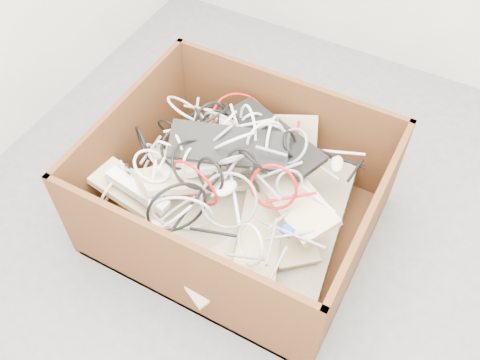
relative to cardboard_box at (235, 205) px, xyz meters
The scene contains 9 objects.
ground 0.30m from the cardboard_box, 11.77° to the right, with size 3.00×3.00×0.00m, color #515154.
room_shell 1.14m from the cardboard_box, 11.77° to the right, with size 3.04×3.04×2.50m.
cardboard_box is the anchor object (origin of this frame).
keyboard_pile 0.15m from the cardboard_box, ahead, with size 1.02×0.94×0.35m.
mice_scatter 0.23m from the cardboard_box, 167.64° to the right, with size 0.80×0.69×0.17m.
power_strip_left 0.31m from the cardboard_box, 156.67° to the right, with size 0.33×0.06×0.04m, color white.
power_strip_right 0.44m from the cardboard_box, 141.28° to the right, with size 0.28×0.06×0.04m, color white.
vga_plug 0.39m from the cardboard_box, 24.47° to the right, with size 0.04×0.04×0.02m, color #0C35BA.
cable_tangle 0.28m from the cardboard_box, behind, with size 0.97×0.87×0.41m.
Camera 1 is at (0.40, -1.13, 2.02)m, focal length 39.76 mm.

